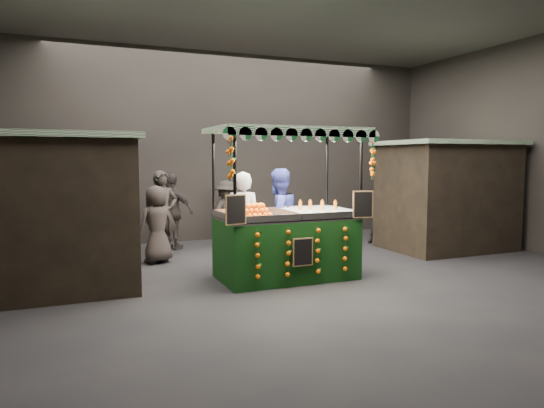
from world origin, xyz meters
name	(u,v)px	position (x,y,z in m)	size (l,w,h in m)	color
ground	(311,279)	(0.00, 0.00, 0.00)	(12.00, 12.00, 0.00)	black
market_hall	(313,90)	(0.00, 0.00, 3.38)	(12.10, 10.10, 5.05)	black
neighbour_stall_left	(44,212)	(-4.40, 1.00, 1.31)	(3.00, 2.20, 2.60)	black
neighbour_stall_right	(446,195)	(4.40, 1.50, 1.31)	(3.00, 2.20, 2.60)	black
juice_stall	(288,233)	(-0.37, 0.24, 0.85)	(2.81, 1.65, 2.73)	black
vendor_grey	(242,222)	(-0.95, 1.06, 0.97)	(0.82, 0.67, 1.93)	gray
vendor_blue	(278,218)	(-0.15, 1.19, 0.99)	(1.13, 0.98, 1.99)	navy
shopper_0	(163,213)	(-2.08, 3.28, 0.96)	(0.79, 0.62, 1.92)	black
shopper_1	(382,214)	(3.45, 2.77, 0.77)	(0.90, 0.80, 1.53)	#2A2622
shopper_2	(172,212)	(-1.74, 3.91, 0.92)	(1.11, 1.03, 1.84)	#2D2625
shopper_3	(226,213)	(-0.38, 3.95, 0.82)	(1.16, 1.19, 1.64)	black
shopper_4	(157,224)	(-2.34, 2.50, 0.81)	(0.93, 0.78, 1.63)	black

